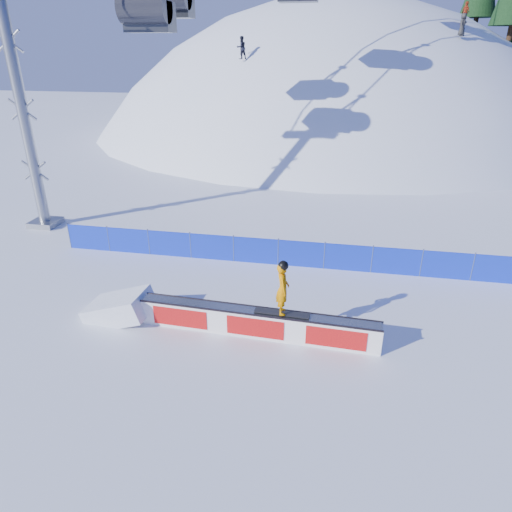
# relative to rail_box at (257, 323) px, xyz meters

# --- Properties ---
(ground) EXTENTS (160.00, 160.00, 0.00)m
(ground) POSITION_rel_rail_box_xyz_m (0.92, 0.98, -0.47)
(ground) COLOR white
(ground) RESTS_ON ground
(snow_hill) EXTENTS (64.00, 64.00, 64.00)m
(snow_hill) POSITION_rel_rail_box_xyz_m (0.92, 42.98, -18.47)
(snow_hill) COLOR white
(snow_hill) RESTS_ON ground
(safety_fence) EXTENTS (22.05, 0.05, 1.30)m
(safety_fence) POSITION_rel_rail_box_xyz_m (0.92, 5.48, 0.13)
(safety_fence) COLOR #102BC2
(safety_fence) RESTS_ON ground
(rail_box) EXTENTS (8.05, 0.92, 0.96)m
(rail_box) POSITION_rel_rail_box_xyz_m (0.00, 0.00, 0.00)
(rail_box) COLOR white
(rail_box) RESTS_ON ground
(snow_ramp) EXTENTS (2.41, 1.57, 1.46)m
(snow_ramp) POSITION_rel_rail_box_xyz_m (-5.02, 0.23, -0.47)
(snow_ramp) COLOR white
(snow_ramp) RESTS_ON ground
(snowboarder) EXTENTS (1.80, 0.70, 1.87)m
(snowboarder) POSITION_rel_rail_box_xyz_m (0.83, -0.04, 1.41)
(snowboarder) COLOR black
(snowboarder) RESTS_ON rail_box
(distant_skiers) EXTENTS (18.44, 12.41, 6.96)m
(distant_skiers) POSITION_rel_rail_box_xyz_m (2.16, 31.71, 10.86)
(distant_skiers) COLOR black
(distant_skiers) RESTS_ON ground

